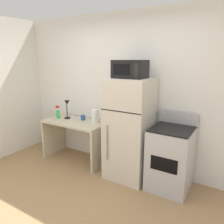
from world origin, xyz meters
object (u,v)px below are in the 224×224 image
object	(u,v)px
desk	(76,133)
coffee_mug	(83,117)
microwave	(130,69)
oven_range	(170,158)
spray_bottle	(58,113)
paper_towel_roll	(95,116)
refrigerator	(130,129)
desk_lamp	(67,106)

from	to	relation	value
desk	coffee_mug	world-z (taller)	coffee_mug
coffee_mug	microwave	xyz separation A→B (m)	(1.05, -0.17, 0.92)
oven_range	spray_bottle	bearing A→B (deg)	-179.21
paper_towel_roll	refrigerator	xyz separation A→B (m)	(0.75, -0.12, -0.08)
paper_towel_roll	microwave	size ratio (longest dim) A/B	0.52
desk	refrigerator	xyz separation A→B (m)	(1.12, -0.02, 0.27)
desk_lamp	coffee_mug	xyz separation A→B (m)	(0.30, 0.09, -0.19)
coffee_mug	microwave	world-z (taller)	microwave
desk	paper_towel_roll	bearing A→B (deg)	15.33
desk	oven_range	bearing A→B (deg)	-0.06
microwave	oven_range	xyz separation A→B (m)	(0.66, 0.04, -1.25)
paper_towel_roll	refrigerator	distance (m)	0.77
desk	coffee_mug	distance (m)	0.31
desk_lamp	refrigerator	xyz separation A→B (m)	(1.35, -0.06, -0.20)
coffee_mug	paper_towel_roll	size ratio (longest dim) A/B	0.40
desk_lamp	paper_towel_roll	size ratio (longest dim) A/B	1.47
spray_bottle	desk_lamp	bearing A→B (deg)	25.58
refrigerator	oven_range	size ratio (longest dim) A/B	1.44
desk	refrigerator	size ratio (longest dim) A/B	0.75
refrigerator	spray_bottle	bearing A→B (deg)	-179.44
paper_towel_roll	oven_range	bearing A→B (deg)	-4.17
coffee_mug	microwave	bearing A→B (deg)	-9.35
spray_bottle	coffee_mug	xyz separation A→B (m)	(0.47, 0.17, -0.05)
desk_lamp	oven_range	size ratio (longest dim) A/B	0.32
coffee_mug	spray_bottle	bearing A→B (deg)	-160.56
paper_towel_roll	spray_bottle	bearing A→B (deg)	-170.10
coffee_mug	oven_range	world-z (taller)	oven_range
refrigerator	microwave	bearing A→B (deg)	-89.68
desk_lamp	microwave	xyz separation A→B (m)	(1.35, -0.09, 0.73)
paper_towel_roll	oven_range	distance (m)	1.48
desk_lamp	coffee_mug	size ratio (longest dim) A/B	3.72
desk_lamp	paper_towel_roll	distance (m)	0.61
microwave	oven_range	size ratio (longest dim) A/B	0.42
refrigerator	desk_lamp	bearing A→B (deg)	177.26
paper_towel_roll	coffee_mug	bearing A→B (deg)	173.62
paper_towel_roll	refrigerator	size ratio (longest dim) A/B	0.15
desk	desk_lamp	distance (m)	0.52
refrigerator	paper_towel_roll	bearing A→B (deg)	171.07
desk_lamp	microwave	bearing A→B (deg)	-3.64
coffee_mug	desk	bearing A→B (deg)	-119.59
spray_bottle	paper_towel_roll	xyz separation A→B (m)	(0.76, 0.13, 0.02)
microwave	paper_towel_roll	bearing A→B (deg)	169.51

